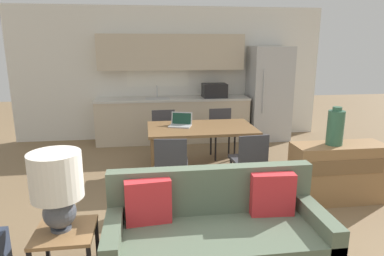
% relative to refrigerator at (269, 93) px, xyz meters
% --- Properties ---
extents(wall_back, '(6.40, 0.07, 2.70)m').
position_rel_refrigerator_xyz_m(wall_back, '(-2.00, 0.40, 0.40)').
color(wall_back, silver).
rests_on(wall_back, ground_plane).
extents(kitchen_counter, '(3.10, 0.65, 2.15)m').
position_rel_refrigerator_xyz_m(kitchen_counter, '(-1.98, 0.10, -0.11)').
color(kitchen_counter, beige).
rests_on(kitchen_counter, ground_plane).
extents(refrigerator, '(0.80, 0.72, 1.92)m').
position_rel_refrigerator_xyz_m(refrigerator, '(0.00, 0.00, 0.00)').
color(refrigerator, '#B7BABC').
rests_on(refrigerator, ground_plane).
extents(dining_table, '(1.59, 0.96, 0.75)m').
position_rel_refrigerator_xyz_m(dining_table, '(-1.73, -1.88, -0.27)').
color(dining_table, brown).
rests_on(dining_table, ground_plane).
extents(couch, '(1.89, 0.80, 0.86)m').
position_rel_refrigerator_xyz_m(couch, '(-1.97, -4.13, -0.62)').
color(couch, '#3D2D1E').
rests_on(couch, ground_plane).
extents(side_table, '(0.46, 0.46, 0.52)m').
position_rel_refrigerator_xyz_m(side_table, '(-3.22, -4.23, -0.61)').
color(side_table, olive).
rests_on(side_table, ground_plane).
extents(table_lamp, '(0.40, 0.40, 0.64)m').
position_rel_refrigerator_xyz_m(table_lamp, '(-3.25, -4.21, -0.05)').
color(table_lamp, '#4C515B').
rests_on(table_lamp, side_table).
extents(credenza, '(1.16, 0.43, 0.75)m').
position_rel_refrigerator_xyz_m(credenza, '(-0.17, -3.02, -0.58)').
color(credenza, olive).
rests_on(credenza, ground_plane).
extents(vase, '(0.20, 0.20, 0.47)m').
position_rel_refrigerator_xyz_m(vase, '(-0.25, -3.01, 0.01)').
color(vase, '#336047').
rests_on(vase, credenza).
extents(dining_chair_near_left, '(0.47, 0.47, 0.84)m').
position_rel_refrigerator_xyz_m(dining_chair_near_left, '(-2.25, -2.69, -0.47)').
color(dining_chair_near_left, '#38383D').
rests_on(dining_chair_near_left, ground_plane).
extents(dining_chair_far_left, '(0.43, 0.43, 0.84)m').
position_rel_refrigerator_xyz_m(dining_chair_far_left, '(-2.24, -1.07, -0.47)').
color(dining_chair_far_left, '#38383D').
rests_on(dining_chair_far_left, ground_plane).
extents(dining_chair_far_right, '(0.44, 0.44, 0.84)m').
position_rel_refrigerator_xyz_m(dining_chair_far_right, '(-1.22, -1.06, -0.47)').
color(dining_chair_far_right, '#38383D').
rests_on(dining_chair_far_right, ground_plane).
extents(dining_chair_near_right, '(0.45, 0.45, 0.84)m').
position_rel_refrigerator_xyz_m(dining_chair_near_right, '(-1.21, -2.67, -0.47)').
color(dining_chair_near_right, '#38383D').
rests_on(dining_chair_near_right, ground_plane).
extents(laptop, '(0.39, 0.34, 0.20)m').
position_rel_refrigerator_xyz_m(laptop, '(-2.02, -1.76, -0.16)').
color(laptop, '#B7BABC').
rests_on(laptop, dining_table).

